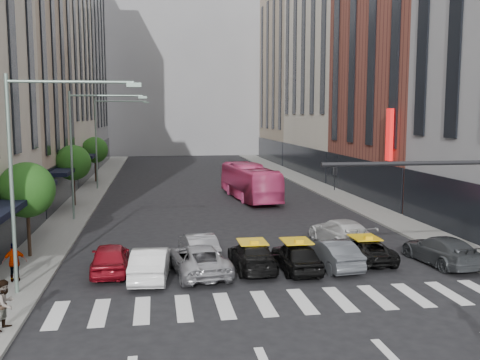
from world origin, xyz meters
name	(u,v)px	position (x,y,z in m)	size (l,w,h in m)	color
ground	(298,316)	(0.00, 0.00, 0.00)	(160.00, 160.00, 0.00)	black
sidewalk_left	(85,199)	(-11.50, 30.00, 0.07)	(3.00, 96.00, 0.15)	slate
sidewalk_right	(332,193)	(11.50, 30.00, 0.07)	(3.00, 96.00, 0.15)	slate
building_left_b	(7,59)	(-17.00, 28.00, 12.00)	(8.00, 16.00, 24.00)	tan
building_left_c	(47,21)	(-17.00, 46.00, 18.00)	(8.00, 20.00, 36.00)	beige
building_left_d	(73,64)	(-17.00, 65.00, 15.00)	(8.00, 18.00, 30.00)	gray
building_right_b	(405,53)	(17.00, 27.00, 13.00)	(8.00, 18.00, 26.00)	brown
building_right_c	(336,12)	(17.00, 46.00, 20.00)	(8.00, 20.00, 40.00)	beige
building_right_d	(295,74)	(17.00, 65.00, 14.00)	(8.00, 18.00, 28.00)	tan
building_far	(181,59)	(0.00, 85.00, 18.00)	(30.00, 10.00, 36.00)	gray
tree_near	(27,190)	(-11.80, 10.00, 3.65)	(2.88, 2.88, 4.95)	black
tree_mid	(73,163)	(-11.80, 26.00, 3.65)	(2.88, 2.88, 4.95)	black
tree_far	(95,150)	(-11.80, 42.00, 3.65)	(2.88, 2.88, 4.95)	black
streetlamp_near	(35,155)	(-10.04, 4.00, 5.90)	(5.38, 0.25, 9.00)	gray
streetlamp_mid	(85,138)	(-10.04, 20.00, 5.90)	(5.38, 0.25, 9.00)	gray
streetlamp_far	(106,131)	(-10.04, 36.00, 5.90)	(5.38, 0.25, 9.00)	gray
liberty_sign	(390,135)	(12.60, 20.00, 6.00)	(0.30, 0.70, 4.00)	red
car_red	(110,258)	(-7.40, 6.71, 0.74)	(1.75, 4.35, 1.48)	maroon
car_white_front	(151,263)	(-5.48, 5.47, 0.75)	(1.58, 4.54, 1.50)	silver
car_silver	(198,259)	(-3.26, 5.90, 0.72)	(2.37, 5.15, 1.43)	#9E9EA3
taxi_left	(252,256)	(-0.60, 6.25, 0.68)	(1.90, 4.67, 1.36)	black
taxi_center	(296,256)	(1.46, 5.68, 0.73)	(1.72, 4.26, 1.45)	black
car_grey_mid	(331,253)	(3.33, 5.95, 0.72)	(1.52, 4.36, 1.44)	#464A4F
taxi_right	(364,250)	(5.36, 6.77, 0.62)	(2.05, 4.45, 1.24)	black
car_grey_curb	(441,250)	(9.00, 5.69, 0.72)	(2.01, 4.95, 1.44)	#373A3E
car_row2_left	(199,246)	(-3.05, 8.39, 0.71)	(1.51, 4.33, 1.43)	gray
car_row2_right	(340,232)	(5.34, 10.32, 0.76)	(2.14, 5.25, 1.52)	silver
bus	(250,182)	(3.09, 27.76, 1.56)	(2.62, 11.22, 3.12)	#D73F78
pedestrian_near	(5,304)	(-10.40, 0.05, 1.02)	(0.85, 0.66, 1.75)	gray
pedestrian_far	(15,262)	(-11.44, 5.58, 1.03)	(1.03, 0.43, 1.76)	gray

